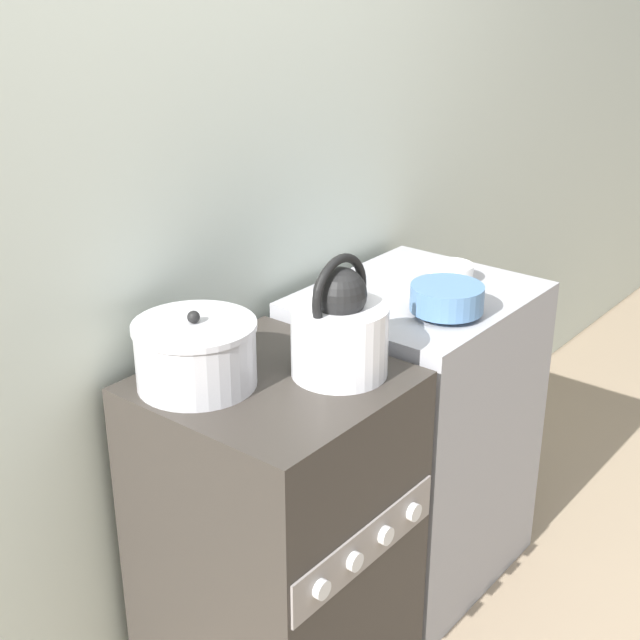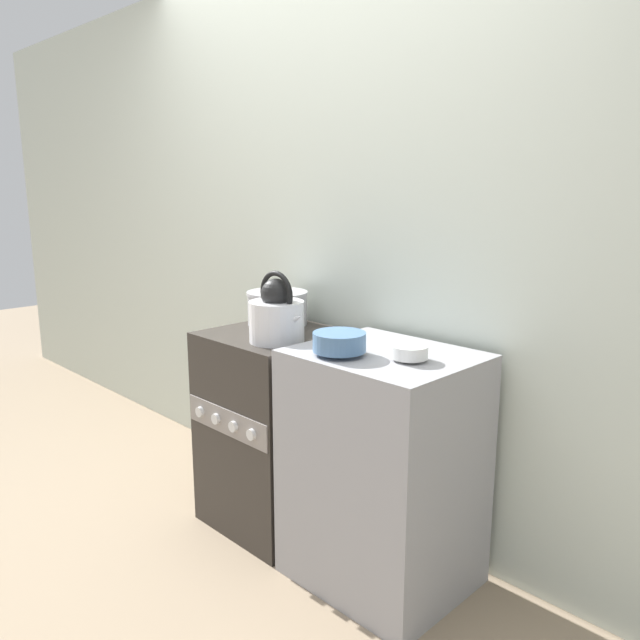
# 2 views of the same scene
# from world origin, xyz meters

# --- Properties ---
(ground_plane) EXTENTS (12.00, 12.00, 0.00)m
(ground_plane) POSITION_xyz_m (0.00, 0.00, 0.00)
(ground_plane) COLOR gray
(wall_back) EXTENTS (7.00, 0.06, 2.50)m
(wall_back) POSITION_xyz_m (0.00, 0.60, 1.25)
(wall_back) COLOR silver
(wall_back) RESTS_ON ground_plane
(stove) EXTENTS (0.54, 0.55, 0.86)m
(stove) POSITION_xyz_m (0.00, 0.26, 0.43)
(stove) COLOR #332D28
(stove) RESTS_ON ground_plane
(counter) EXTENTS (0.63, 0.53, 0.89)m
(counter) POSITION_xyz_m (0.60, 0.26, 0.45)
(counter) COLOR #99999E
(counter) RESTS_ON ground_plane
(kettle) EXTENTS (0.27, 0.22, 0.29)m
(kettle) POSITION_xyz_m (0.12, 0.17, 0.97)
(kettle) COLOR silver
(kettle) RESTS_ON stove
(cooking_pot) EXTENTS (0.27, 0.27, 0.18)m
(cooking_pot) POSITION_xyz_m (-0.12, 0.38, 0.94)
(cooking_pot) COLOR #B2B2B7
(cooking_pot) RESTS_ON stove
(enamel_bowl) EXTENTS (0.19, 0.19, 0.08)m
(enamel_bowl) POSITION_xyz_m (0.51, 0.12, 0.94)
(enamel_bowl) COLOR #4C729E
(enamel_bowl) RESTS_ON counter
(small_ceramic_bowl) EXTENTS (0.13, 0.13, 0.05)m
(small_ceramic_bowl) POSITION_xyz_m (0.72, 0.24, 0.92)
(small_ceramic_bowl) COLOR white
(small_ceramic_bowl) RESTS_ON counter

